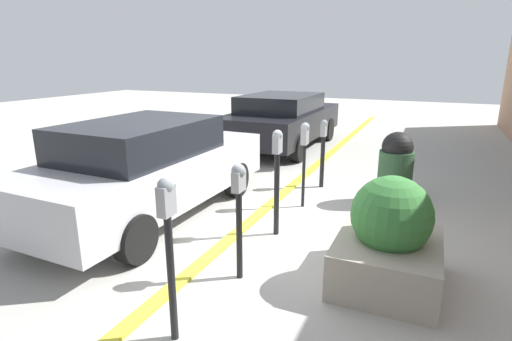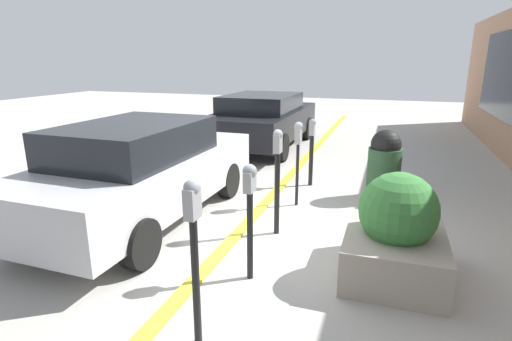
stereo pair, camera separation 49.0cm
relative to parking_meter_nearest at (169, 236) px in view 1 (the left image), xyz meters
The scene contains 11 objects.
ground_plane 2.57m from the parking_meter_nearest, ahead, with size 40.00×40.00×0.00m, color #ADAAA3.
curb_strip 2.57m from the parking_meter_nearest, 11.47° to the left, with size 24.50×0.16×0.04m.
parking_meter_nearest is the anchor object (origin of this frame).
parking_meter_second 1.14m from the parking_meter_nearest, ahead, with size 0.18×0.15×1.31m.
parking_meter_middle 2.38m from the parking_meter_nearest, ahead, with size 0.16×0.13×1.47m.
parking_meter_fourth 3.56m from the parking_meter_nearest, ahead, with size 0.16×0.14×1.40m.
parking_meter_farthest 4.72m from the parking_meter_nearest, ahead, with size 0.16×0.13×1.29m.
planter_box 2.36m from the parking_meter_nearest, 42.68° to the right, with size 1.29×1.07×1.20m.
parked_car_middle 3.02m from the parking_meter_nearest, 42.26° to the left, with size 4.28×1.84×1.49m.
parked_car_rear 7.96m from the parking_meter_nearest, 13.82° to the left, with size 4.57×2.04×1.45m.
trash_bin 4.60m from the parking_meter_nearest, 17.30° to the right, with size 0.56×0.56×1.21m.
Camera 1 is at (-4.76, -2.26, 2.36)m, focal length 28.00 mm.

